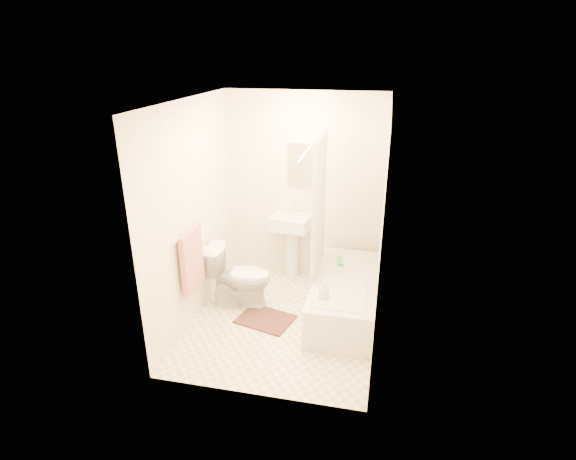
% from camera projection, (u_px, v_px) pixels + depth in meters
% --- Properties ---
extents(floor, '(2.40, 2.40, 0.00)m').
position_uv_depth(floor, '(283.00, 320.00, 5.08)').
color(floor, beige).
rests_on(floor, ground).
extents(ceiling, '(2.40, 2.40, 0.00)m').
position_uv_depth(ceiling, '(282.00, 101.00, 4.17)').
color(ceiling, white).
rests_on(ceiling, ground).
extents(wall_back, '(2.00, 0.02, 2.40)m').
position_uv_depth(wall_back, '(304.00, 188.00, 5.71)').
color(wall_back, beige).
rests_on(wall_back, ground).
extents(wall_left, '(0.02, 2.40, 2.40)m').
position_uv_depth(wall_left, '(192.00, 214.00, 4.82)').
color(wall_left, beige).
rests_on(wall_left, ground).
extents(wall_right, '(0.02, 2.40, 2.40)m').
position_uv_depth(wall_right, '(381.00, 229.00, 4.43)').
color(wall_right, beige).
rests_on(wall_right, ground).
extents(mirror, '(0.40, 0.03, 0.55)m').
position_uv_depth(mirror, '(304.00, 165.00, 5.58)').
color(mirror, white).
rests_on(mirror, wall_back).
extents(curtain_rod, '(0.03, 1.70, 0.03)m').
position_uv_depth(curtain_rod, '(315.00, 143.00, 4.36)').
color(curtain_rod, silver).
rests_on(curtain_rod, wall_back).
extents(shower_curtain, '(0.04, 0.80, 1.55)m').
position_uv_depth(shower_curtain, '(319.00, 206.00, 5.01)').
color(shower_curtain, silver).
rests_on(shower_curtain, curtain_rod).
extents(towel_bar, '(0.02, 0.60, 0.02)m').
position_uv_depth(towel_bar, '(187.00, 231.00, 4.63)').
color(towel_bar, silver).
rests_on(towel_bar, wall_left).
extents(towel, '(0.06, 0.45, 0.66)m').
position_uv_depth(towel, '(192.00, 260.00, 4.74)').
color(towel, '#CC7266').
rests_on(towel, towel_bar).
extents(toilet_paper, '(0.11, 0.12, 0.12)m').
position_uv_depth(toilet_paper, '(206.00, 252.00, 5.11)').
color(toilet_paper, white).
rests_on(toilet_paper, wall_left).
extents(toilet, '(0.77, 0.47, 0.73)m').
position_uv_depth(toilet, '(240.00, 277.00, 5.27)').
color(toilet, white).
rests_on(toilet, floor).
extents(sink, '(0.54, 0.46, 0.94)m').
position_uv_depth(sink, '(292.00, 244.00, 5.89)').
color(sink, white).
rests_on(sink, floor).
extents(bathtub, '(0.70, 1.59, 0.45)m').
position_uv_depth(bathtub, '(344.00, 296.00, 5.14)').
color(bathtub, silver).
rests_on(bathtub, floor).
extents(bath_mat, '(0.69, 0.58, 0.02)m').
position_uv_depth(bath_mat, '(265.00, 319.00, 5.07)').
color(bath_mat, '#563026').
rests_on(bath_mat, floor).
extents(soap_bottle, '(0.09, 0.10, 0.19)m').
position_uv_depth(soap_bottle, '(324.00, 291.00, 4.61)').
color(soap_bottle, white).
rests_on(soap_bottle, bathtub).
extents(scrub_brush, '(0.10, 0.23, 0.04)m').
position_uv_depth(scrub_brush, '(340.00, 262.00, 5.40)').
color(scrub_brush, green).
rests_on(scrub_brush, bathtub).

